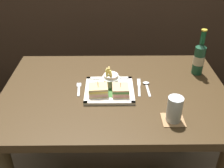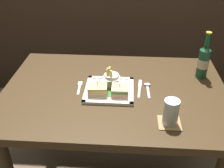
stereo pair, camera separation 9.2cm
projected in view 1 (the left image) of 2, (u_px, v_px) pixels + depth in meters
The scene contains 11 objects.
dining_table at pixel (114, 110), 1.49m from camera, with size 1.19×0.82×0.78m.
square_plate at pixel (109, 90), 1.40m from camera, with size 0.25×0.25×0.02m.
sandwich_half_left at pixel (98, 90), 1.35m from camera, with size 0.10×0.09×0.08m.
sandwich_half_right at pixel (120, 90), 1.36m from camera, with size 0.08×0.09×0.07m.
fries_cup at pixel (111, 78), 1.42m from camera, with size 0.10×0.10×0.10m.
beer_bottle at pixel (199, 58), 1.52m from camera, with size 0.06×0.06×0.27m.
drink_coaster at pixel (173, 120), 1.20m from camera, with size 0.10×0.10×0.00m, color #A27448.
water_glass at pixel (174, 111), 1.18m from camera, with size 0.07×0.07×0.12m.
fork at pixel (79, 88), 1.43m from camera, with size 0.03×0.13×0.00m.
knife at pixel (139, 86), 1.44m from camera, with size 0.03×0.18×0.00m.
spoon at pixel (147, 85), 1.45m from camera, with size 0.04×0.14×0.01m.
Camera 1 is at (-0.03, -1.19, 1.55)m, focal length 43.05 mm.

